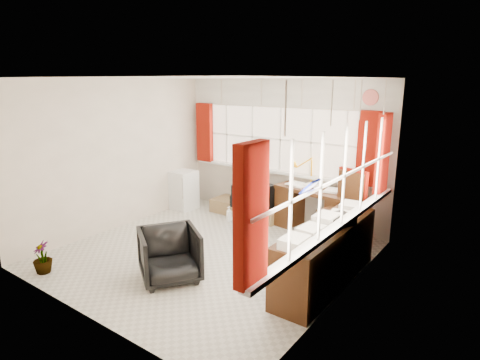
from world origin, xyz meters
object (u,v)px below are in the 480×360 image
Objects in this scene: office_chair at (170,255)px; radiator at (249,235)px; desk_lamp at (312,166)px; tv_bench at (246,209)px; task_chair at (346,208)px; crt_tv at (257,197)px; mini_fridge at (183,190)px; desk at (315,207)px; credenza at (326,253)px.

office_chair is 1.37m from radiator.
desk_lamp reaches higher than tv_bench.
crt_tv is at bearing 174.09° from task_chair.
desk_lamp is 0.33× the size of tv_bench.
crt_tv is (-1.70, 0.18, -0.17)m from task_chair.
mini_fridge is (-1.61, -0.19, -0.09)m from crt_tv.
tv_bench is 2.49× the size of crt_tv.
task_chair is 1.65× the size of office_chair.
tv_bench is (-1.38, -0.03, -0.29)m from desk.
radiator reaches higher than tv_bench.
mini_fridge reaches higher than crt_tv.
tv_bench is (-1.21, -0.18, -0.95)m from desk_lamp.
mini_fridge reaches higher than radiator.
mini_fridge is at bearing -167.24° from desk_lamp.
task_chair is 1.60× the size of mini_fridge.
task_chair is (0.67, -0.40, 0.23)m from desk.
mini_fridge is (-2.18, 0.89, 0.14)m from radiator.
mini_fridge is at bearing 157.83° from radiator.
tv_bench is (-0.65, 2.60, -0.21)m from office_chair.
crt_tv is (0.36, -0.19, 0.35)m from tv_bench.
radiator is (-1.12, -0.90, -0.40)m from task_chair.
crt_tv is at bearing 118.05° from radiator.
desk_lamp reaches higher than credenza.
desk_lamp reaches higher than crt_tv.
radiator is (-0.45, -1.30, -0.17)m from desk.
mini_fridge is (-3.31, -0.01, -0.26)m from task_chair.
radiator is 1.24m from crt_tv.
crt_tv is (-0.85, -0.37, -0.60)m from desk_lamp.
credenza is at bearing -10.76° from radiator.
office_chair is at bearing -146.55° from credenza.
tv_bench is 0.53m from crt_tv.
tv_bench is (-0.93, 1.26, -0.12)m from radiator.
office_chair is at bearing -122.25° from task_chair.
desk reaches higher than mini_fridge.
office_chair is at bearing -83.21° from crt_tv.
credenza is (0.22, -1.16, -0.25)m from task_chair.
crt_tv is at bearing 145.20° from credenza.
tv_bench is at bearing -178.60° from desk.
mini_fridge is (-1.90, 2.22, 0.04)m from office_chair.
task_chair is at bearing 38.78° from radiator.
credenza reaches higher than tv_bench.
mini_fridge is at bearing -171.18° from desk.
credenza reaches higher than crt_tv.
desk_lamp is at bearing 23.41° from crt_tv.
radiator is at bearing 169.24° from credenza.
desk is at bearing 8.82° from mini_fridge.
radiator is at bearing -53.55° from tv_bench.
office_chair reaches higher than tv_bench.
credenza is at bearing -57.88° from desk_lamp.
radiator is 1.58m from tv_bench.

